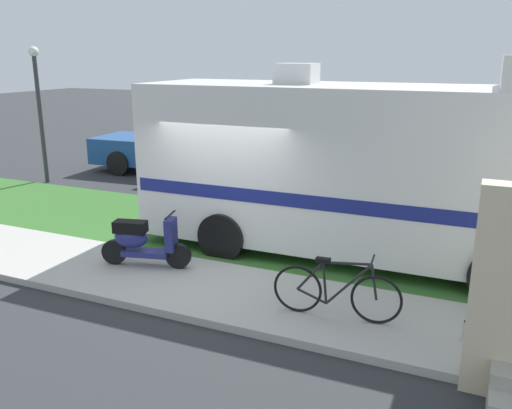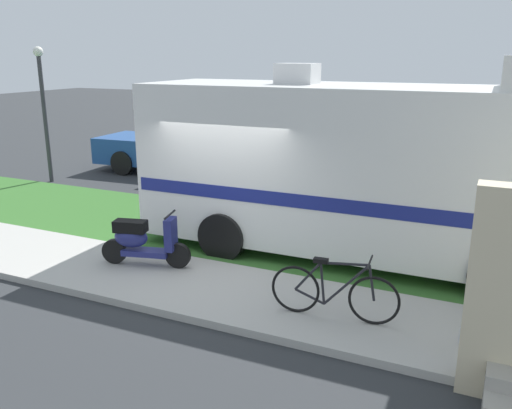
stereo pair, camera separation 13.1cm
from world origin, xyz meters
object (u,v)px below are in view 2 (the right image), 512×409
bottle_green (461,334)px  street_lamp_post (43,101)px  motorhome_rv (364,167)px  pickup_truck_near (195,145)px  bottle_spare (474,320)px  scooter (142,240)px  bicycle (334,292)px

bottle_green → street_lamp_post: street_lamp_post is taller
bottle_green → motorhome_rv: bearing=126.5°
pickup_truck_near → bottle_spare: (8.65, -7.20, -0.69)m
scooter → pickup_truck_near: size_ratio=0.29×
motorhome_rv → scooter: size_ratio=5.05×
bottle_green → bottle_spare: bottle_green is taller
scooter → pickup_truck_near: bearing=114.3°
bottle_green → bottle_spare: bearing=75.9°
pickup_truck_near → bottle_spare: pickup_truck_near is taller
motorhome_rv → pickup_truck_near: 8.29m
bottle_green → street_lamp_post: 13.08m
bicycle → pickup_truck_near: (-6.84, 7.72, 0.42)m
pickup_truck_near → bottle_spare: size_ratio=20.40×
scooter → bottle_green: 5.29m
pickup_truck_near → motorhome_rv: bearing=-37.5°
bicycle → street_lamp_post: (-10.22, 5.00, 1.88)m
motorhome_rv → street_lamp_post: size_ratio=2.05×
scooter → bottle_spare: bearing=0.3°
scooter → bicycle: scooter is taller
bicycle → bottle_spare: (1.81, 0.52, -0.28)m
pickup_truck_near → bottle_green: size_ratio=18.57×
bicycle → pickup_truck_near: size_ratio=0.33×
motorhome_rv → scooter: (-3.28, -2.20, -1.16)m
scooter → street_lamp_post: bearing=145.8°
street_lamp_post → scooter: bearing=-34.2°
scooter → pickup_truck_near: (-3.26, 7.23, 0.35)m
bicycle → bottle_spare: 1.90m
bicycle → street_lamp_post: street_lamp_post is taller
pickup_truck_near → bottle_spare: 11.28m
motorhome_rv → bottle_spare: bearing=-46.0°
motorhome_rv → bottle_spare: size_ratio=29.49×
motorhome_rv → pickup_truck_near: size_ratio=1.45×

